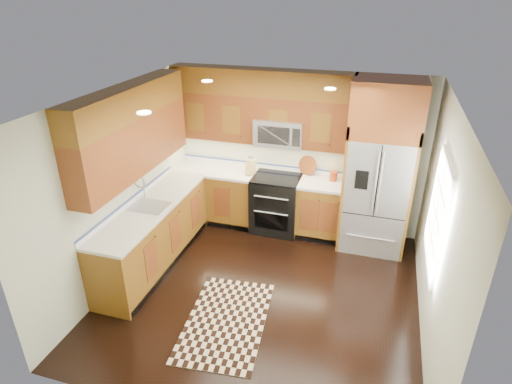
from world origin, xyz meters
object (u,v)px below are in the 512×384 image
(range, at_px, (276,204))
(knife_block, at_px, (251,167))
(refrigerator, at_px, (379,168))
(utensil_crock, at_px, (333,174))
(rug, at_px, (226,321))

(range, distance_m, knife_block, 0.74)
(refrigerator, bearing_deg, utensil_crock, 164.67)
(refrigerator, xyz_separation_m, knife_block, (-1.99, 0.06, -0.24))
(range, distance_m, rug, 2.38)
(range, height_order, knife_block, knife_block)
(utensil_crock, bearing_deg, knife_block, -174.48)
(refrigerator, height_order, rug, refrigerator)
(refrigerator, distance_m, rug, 3.07)
(refrigerator, distance_m, utensil_crock, 0.74)
(refrigerator, bearing_deg, knife_block, 178.35)
(refrigerator, xyz_separation_m, utensil_crock, (-0.67, 0.18, -0.25))
(refrigerator, relative_size, utensil_crock, 7.74)
(rug, bearing_deg, knife_block, 94.42)
(range, relative_size, refrigerator, 0.36)
(rug, xyz_separation_m, utensil_crock, (0.90, 2.48, 1.05))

